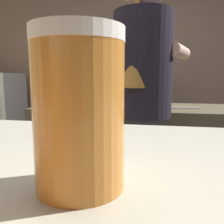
{
  "coord_description": "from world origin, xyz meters",
  "views": [
    {
      "loc": [
        0.23,
        -1.25,
        1.13
      ],
      "look_at": [
        0.13,
        -0.75,
        1.05
      ],
      "focal_mm": 38.52,
      "sensor_mm": 36.0,
      "label": 1
    }
  ],
  "objects_px": {
    "bartender": "(142,100)",
    "mixing_bowl": "(120,102)",
    "pint_glass_near": "(79,111)",
    "bottle_vinegar": "(113,70)",
    "chefs_knife": "(183,108)",
    "bottle_hot_sauce": "(101,70)"
  },
  "relations": [
    {
      "from": "bartender",
      "to": "mixing_bowl",
      "type": "height_order",
      "value": "bartender"
    },
    {
      "from": "pint_glass_near",
      "to": "bottle_vinegar",
      "type": "height_order",
      "value": "bottle_vinegar"
    },
    {
      "from": "chefs_knife",
      "to": "pint_glass_near",
      "type": "distance_m",
      "value": 1.66
    },
    {
      "from": "bartender",
      "to": "bottle_vinegar",
      "type": "distance_m",
      "value": 1.85
    },
    {
      "from": "pint_glass_near",
      "to": "bottle_vinegar",
      "type": "relative_size",
      "value": 0.59
    },
    {
      "from": "bartender",
      "to": "chefs_knife",
      "type": "bearing_deg",
      "value": -18.11
    },
    {
      "from": "pint_glass_near",
      "to": "bottle_hot_sauce",
      "type": "bearing_deg",
      "value": 102.62
    },
    {
      "from": "pint_glass_near",
      "to": "bartender",
      "type": "bearing_deg",
      "value": 90.88
    },
    {
      "from": "chefs_knife",
      "to": "pint_glass_near",
      "type": "bearing_deg",
      "value": -107.95
    },
    {
      "from": "bottle_hot_sauce",
      "to": "bartender",
      "type": "bearing_deg",
      "value": -69.81
    },
    {
      "from": "bartender",
      "to": "bottle_hot_sauce",
      "type": "bearing_deg",
      "value": 36.82
    },
    {
      "from": "mixing_bowl",
      "to": "pint_glass_near",
      "type": "relative_size",
      "value": 1.45
    },
    {
      "from": "bartender",
      "to": "bottle_hot_sauce",
      "type": "relative_size",
      "value": 6.72
    },
    {
      "from": "bottle_vinegar",
      "to": "pint_glass_near",
      "type": "bearing_deg",
      "value": -80.38
    },
    {
      "from": "bartender",
      "to": "chefs_knife",
      "type": "xyz_separation_m",
      "value": [
        0.28,
        0.41,
        -0.09
      ]
    },
    {
      "from": "mixing_bowl",
      "to": "bottle_vinegar",
      "type": "height_order",
      "value": "bottle_vinegar"
    },
    {
      "from": "mixing_bowl",
      "to": "bottle_vinegar",
      "type": "bearing_deg",
      "value": 102.74
    },
    {
      "from": "bottle_hot_sauce",
      "to": "bottle_vinegar",
      "type": "xyz_separation_m",
      "value": [
        0.16,
        -0.0,
        -0.01
      ]
    },
    {
      "from": "mixing_bowl",
      "to": "chefs_knife",
      "type": "bearing_deg",
      "value": -14.96
    },
    {
      "from": "mixing_bowl",
      "to": "chefs_knife",
      "type": "height_order",
      "value": "mixing_bowl"
    },
    {
      "from": "pint_glass_near",
      "to": "bottle_vinegar",
      "type": "bearing_deg",
      "value": 99.62
    },
    {
      "from": "pint_glass_near",
      "to": "bottle_hot_sauce",
      "type": "relative_size",
      "value": 0.53
    }
  ]
}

